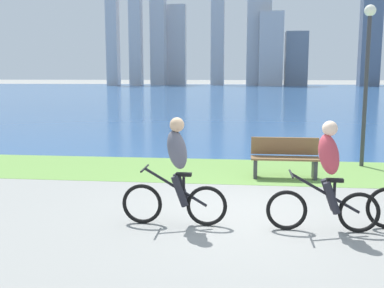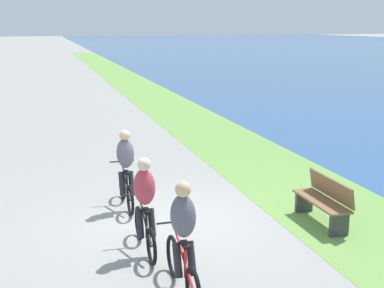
# 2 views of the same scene
# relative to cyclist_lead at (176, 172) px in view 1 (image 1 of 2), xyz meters

# --- Properties ---
(ground_plane) EXTENTS (300.00, 300.00, 0.00)m
(ground_plane) POSITION_rel_cyclist_lead_xyz_m (1.03, 0.65, -0.83)
(ground_plane) COLOR gray
(grass_strip_bayside) EXTENTS (120.00, 2.88, 0.01)m
(grass_strip_bayside) POSITION_rel_cyclist_lead_xyz_m (1.03, 4.13, -0.83)
(grass_strip_bayside) COLOR #6B9947
(grass_strip_bayside) RESTS_ON ground
(bay_water_surface) EXTENTS (300.00, 84.47, 0.00)m
(bay_water_surface) POSITION_rel_cyclist_lead_xyz_m (1.03, 47.80, -0.83)
(bay_water_surface) COLOR #2D568C
(bay_water_surface) RESTS_ON ground
(cyclist_lead) EXTENTS (1.63, 0.52, 1.67)m
(cyclist_lead) POSITION_rel_cyclist_lead_xyz_m (0.00, 0.00, 0.00)
(cyclist_lead) COLOR black
(cyclist_lead) RESTS_ON ground
(cyclist_trailing) EXTENTS (1.65, 0.52, 1.65)m
(cyclist_trailing) POSITION_rel_cyclist_lead_xyz_m (2.23, -0.05, -0.00)
(cyclist_trailing) COLOR black
(cyclist_trailing) RESTS_ON ground
(bench_near_path) EXTENTS (1.50, 0.47, 0.90)m
(bench_near_path) POSITION_rel_cyclist_lead_xyz_m (1.93, 3.50, -0.38)
(bench_near_path) COLOR brown
(bench_near_path) RESTS_ON ground
(lamppost_tall) EXTENTS (0.28, 0.28, 3.95)m
(lamppost_tall) POSITION_rel_cyclist_lead_xyz_m (3.98, 5.04, 1.75)
(lamppost_tall) COLOR #38383D
(lamppost_tall) RESTS_ON ground
(city_skyline_far_shore) EXTENTS (49.40, 8.47, 25.02)m
(city_skyline_far_shore) POSITION_rel_cyclist_lead_xyz_m (-1.36, 82.02, 8.46)
(city_skyline_far_shore) COLOR #B7B7BC
(city_skyline_far_shore) RESTS_ON ground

